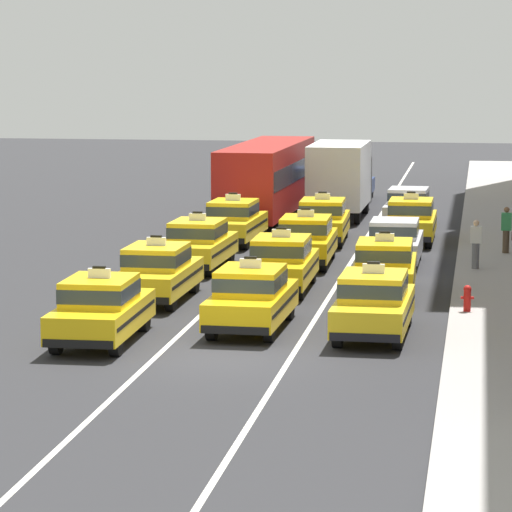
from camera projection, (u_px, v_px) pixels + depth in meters
ground_plane at (222, 358)px, 33.81m from camera, size 160.00×160.00×0.00m
lane_stripe_left_center at (276, 244)px, 53.60m from camera, size 0.14×80.00×0.01m
lane_stripe_center_right at (361, 246)px, 53.10m from camera, size 0.14×80.00×0.01m
taxi_left_nearest at (101, 308)px, 35.50m from camera, size 1.88×4.59×1.96m
taxi_left_second at (157, 272)px, 41.32m from camera, size 1.86×4.58×1.96m
taxi_left_third at (198, 243)px, 47.33m from camera, size 1.93×4.60×1.96m
taxi_left_fourth at (234, 221)px, 53.51m from camera, size 1.94×4.61×1.96m
bus_left_fifth at (267, 176)px, 61.77m from camera, size 2.84×11.27×3.22m
taxi_center_nearest at (251, 297)px, 37.13m from camera, size 1.92×4.60×1.96m
taxi_center_second at (282, 262)px, 43.15m from camera, size 1.85×4.57×1.96m
taxi_center_third at (306, 239)px, 48.34m from camera, size 1.91×4.60×1.96m
taxi_center_fourth at (323, 220)px, 53.88m from camera, size 1.96×4.61×1.96m
box_truck_center_fifth at (341, 177)px, 61.95m from camera, size 2.34×6.98×3.27m
sedan_center_sixth at (353, 183)px, 68.90m from camera, size 1.83×4.33×1.58m
taxi_right_nearest at (374, 303)px, 36.24m from camera, size 1.89×4.59×1.96m
taxi_right_second at (384, 267)px, 42.23m from camera, size 1.93×4.61×1.96m
sedan_right_third at (395, 241)px, 48.14m from camera, size 1.76×4.30×1.58m
taxi_right_fourth at (411, 220)px, 53.91m from camera, size 1.82×4.56×1.96m
sedan_right_fifth at (409, 205)px, 59.05m from camera, size 1.91×4.36×1.58m
pedestrian_near_crosswalk at (476, 244)px, 46.52m from camera, size 0.36×0.24×1.61m
pedestrian_by_storefront at (507, 230)px, 50.11m from camera, size 0.47×0.24×1.64m
fire_hydrant at (467, 297)px, 39.00m from camera, size 0.36×0.22×0.73m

